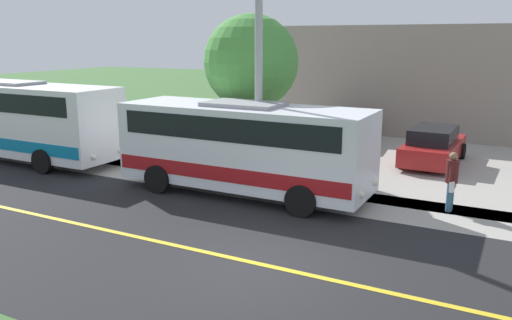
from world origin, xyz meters
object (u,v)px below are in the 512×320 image
object	(u,v)px
street_light_pole	(257,64)
tree_curbside	(251,63)
shuttle_bus_front	(244,144)
transit_bus_rear	(9,116)
commercial_building	(511,79)
parked_car_near	(341,128)
pedestrian_with_bags	(452,180)
parked_car_far	(433,146)

from	to	relation	value
street_light_pole	tree_curbside	world-z (taller)	street_light_pole
shuttle_bus_front	transit_bus_rear	xyz separation A→B (m)	(0.02, -10.86, 0.13)
tree_curbside	commercial_building	xyz separation A→B (m)	(-14.00, 8.04, -1.22)
street_light_pole	parked_car_near	xyz separation A→B (m)	(-8.94, -0.23, -3.35)
shuttle_bus_front	pedestrian_with_bags	size ratio (longest dim) A/B	4.72
street_light_pole	parked_car_far	xyz separation A→B (m)	(-6.63, 4.32, -3.35)
shuttle_bus_front	pedestrian_with_bags	distance (m)	6.18
shuttle_bus_front	tree_curbside	world-z (taller)	tree_curbside
street_light_pole	commercial_building	xyz separation A→B (m)	(-16.53, 6.49, -1.32)
street_light_pole	tree_curbside	xyz separation A→B (m)	(-2.53, -1.55, -0.10)
shuttle_bus_front	parked_car_near	xyz separation A→B (m)	(-9.28, 0.04, -0.91)
parked_car_near	parked_car_far	bearing A→B (deg)	63.12
shuttle_bus_front	transit_bus_rear	distance (m)	10.86
tree_curbside	parked_car_far	bearing A→B (deg)	124.92
transit_bus_rear	parked_car_far	size ratio (longest dim) A/B	2.33
street_light_pole	commercial_building	bearing A→B (deg)	158.57
parked_car_near	street_light_pole	bearing A→B (deg)	1.45
parked_car_far	transit_bus_rear	bearing A→B (deg)	-65.66
transit_bus_rear	street_light_pole	size ratio (longest dim) A/B	1.43
shuttle_bus_front	parked_car_near	distance (m)	9.32
parked_car_near	parked_car_far	size ratio (longest dim) A/B	1.03
tree_curbside	commercial_building	distance (m)	16.19
parked_car_far	tree_curbside	bearing A→B (deg)	-55.08
pedestrian_with_bags	street_light_pole	size ratio (longest dim) A/B	0.23
pedestrian_with_bags	commercial_building	size ratio (longest dim) A/B	0.08
shuttle_bus_front	street_light_pole	bearing A→B (deg)	141.90
street_light_pole	shuttle_bus_front	bearing A→B (deg)	-38.10
transit_bus_rear	tree_curbside	distance (m)	10.25
shuttle_bus_front	tree_curbside	size ratio (longest dim) A/B	1.42
parked_car_near	commercial_building	bearing A→B (deg)	138.52
street_light_pole	tree_curbside	bearing A→B (deg)	-148.53
parked_car_far	shuttle_bus_front	bearing A→B (deg)	-33.34
parked_car_far	commercial_building	world-z (taller)	commercial_building
parked_car_far	commercial_building	size ratio (longest dim) A/B	0.20
shuttle_bus_front	commercial_building	size ratio (longest dim) A/B	0.36
tree_curbside	commercial_building	world-z (taller)	tree_curbside
parked_car_near	tree_curbside	world-z (taller)	tree_curbside
commercial_building	transit_bus_rear	bearing A→B (deg)	-46.21
parked_car_far	tree_curbside	size ratio (longest dim) A/B	0.78
commercial_building	shuttle_bus_front	bearing A→B (deg)	-21.82
street_light_pole	parked_car_near	world-z (taller)	street_light_pole
pedestrian_with_bags	parked_car_near	xyz separation A→B (m)	(-8.05, -5.97, -0.23)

